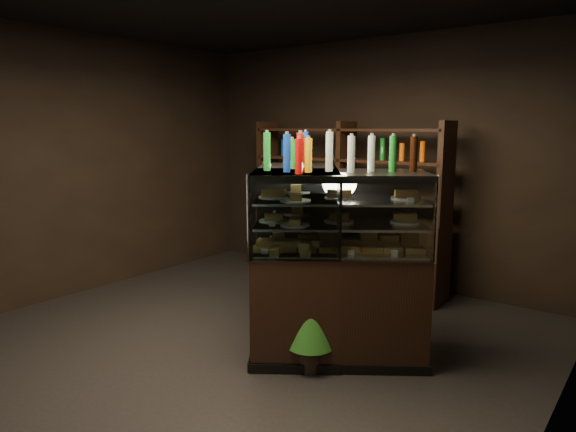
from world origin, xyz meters
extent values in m
plane|color=black|center=(0.00, 0.00, 0.00)|extent=(5.00, 5.00, 0.00)
cube|color=black|center=(0.00, 2.50, 1.50)|extent=(5.00, 0.02, 3.00)
cube|color=black|center=(2.50, 0.00, 1.50)|extent=(0.02, 5.00, 3.00)
cube|color=black|center=(-2.50, 0.00, 1.50)|extent=(0.02, 5.00, 3.00)
cube|color=black|center=(0.84, 0.28, 0.46)|extent=(1.56, 1.39, 0.92)
cube|color=black|center=(0.84, 0.28, 0.04)|extent=(1.61, 1.43, 0.08)
cube|color=black|center=(0.84, 0.28, 1.55)|extent=(1.56, 1.39, 0.06)
cube|color=silver|center=(0.84, 0.28, 0.93)|extent=(1.48, 1.31, 0.02)
cube|color=silver|center=(0.84, 0.28, 1.15)|extent=(1.48, 1.31, 0.02)
cube|color=silver|center=(0.84, 0.28, 1.35)|extent=(1.48, 1.31, 0.02)
cube|color=white|center=(1.05, -0.02, 1.25)|extent=(1.16, 0.82, 0.65)
cylinder|color=silver|center=(1.62, 0.40, 1.25)|extent=(0.03, 0.03, 0.67)
cylinder|color=silver|center=(0.46, -0.41, 1.25)|extent=(0.03, 0.03, 0.67)
cube|color=black|center=(0.35, 0.37, 0.46)|extent=(1.39, 1.56, 0.92)
cube|color=black|center=(0.35, 0.37, 0.04)|extent=(1.43, 1.61, 0.08)
cube|color=black|center=(0.35, 0.37, 1.55)|extent=(1.39, 1.56, 0.06)
cube|color=silver|center=(0.35, 0.37, 0.93)|extent=(1.31, 1.48, 0.02)
cube|color=silver|center=(0.35, 0.37, 1.15)|extent=(1.31, 1.48, 0.02)
cube|color=silver|center=(0.35, 0.37, 1.35)|extent=(1.31, 1.48, 0.02)
cube|color=white|center=(0.05, 0.16, 1.25)|extent=(0.82, 1.16, 0.65)
cylinder|color=silver|center=(0.46, -0.41, 1.25)|extent=(0.03, 0.03, 0.67)
cylinder|color=silver|center=(-0.35, 0.75, 1.25)|extent=(0.03, 0.03, 0.67)
cube|color=#B68141|center=(0.37, -0.09, 0.97)|extent=(0.20, 0.18, 0.06)
cube|color=#B68141|center=(0.51, 0.01, 0.97)|extent=(0.20, 0.18, 0.06)
cube|color=#B68141|center=(0.65, 0.11, 0.97)|extent=(0.20, 0.18, 0.06)
cube|color=#B68141|center=(0.79, 0.20, 0.97)|extent=(0.20, 0.18, 0.06)
cube|color=#B68141|center=(0.93, 0.30, 0.97)|extent=(0.20, 0.18, 0.06)
cube|color=#B68141|center=(1.07, 0.40, 0.97)|extent=(0.20, 0.18, 0.06)
cube|color=#B68141|center=(1.20, 0.50, 0.97)|extent=(0.20, 0.18, 0.06)
cube|color=#B68141|center=(1.34, 0.59, 0.97)|extent=(0.20, 0.18, 0.06)
cylinder|color=white|center=(0.40, -0.03, 1.17)|extent=(0.24, 0.24, 0.02)
cube|color=#B68141|center=(0.40, -0.03, 1.20)|extent=(0.19, 0.17, 0.05)
cylinder|color=white|center=(0.84, 0.28, 1.17)|extent=(0.24, 0.24, 0.02)
cube|color=#B68141|center=(0.84, 0.28, 1.20)|extent=(0.19, 0.17, 0.05)
cylinder|color=white|center=(1.28, 0.59, 1.17)|extent=(0.24, 0.24, 0.02)
cube|color=#B68141|center=(1.28, 0.59, 1.20)|extent=(0.19, 0.17, 0.05)
cylinder|color=white|center=(0.40, -0.03, 1.36)|extent=(0.24, 0.24, 0.02)
cube|color=#B68141|center=(0.40, -0.03, 1.40)|extent=(0.19, 0.17, 0.05)
cylinder|color=white|center=(0.84, 0.28, 1.36)|extent=(0.24, 0.24, 0.02)
cube|color=#B68141|center=(0.84, 0.28, 1.40)|extent=(0.19, 0.17, 0.05)
cylinder|color=white|center=(1.28, 0.59, 1.36)|extent=(0.24, 0.24, 0.02)
cube|color=#B68141|center=(1.28, 0.59, 1.40)|extent=(0.19, 0.17, 0.05)
cube|color=#B68141|center=(-0.02, 0.84, 0.97)|extent=(0.18, 0.20, 0.06)
cube|color=#B68141|center=(0.07, 0.70, 0.97)|extent=(0.18, 0.20, 0.06)
cube|color=#B68141|center=(0.17, 0.56, 0.97)|extent=(0.18, 0.20, 0.06)
cube|color=#B68141|center=(0.27, 0.42, 0.97)|extent=(0.18, 0.20, 0.06)
cube|color=#B68141|center=(0.37, 0.28, 0.97)|extent=(0.18, 0.20, 0.06)
cube|color=#B68141|center=(0.46, 0.14, 0.97)|extent=(0.18, 0.20, 0.06)
cube|color=#B68141|center=(0.56, 0.00, 0.97)|extent=(0.18, 0.20, 0.06)
cube|color=#B68141|center=(0.66, -0.14, 0.97)|extent=(0.18, 0.20, 0.06)
cylinder|color=white|center=(0.04, 0.81, 1.17)|extent=(0.24, 0.24, 0.02)
cube|color=#B68141|center=(0.04, 0.81, 1.20)|extent=(0.17, 0.19, 0.05)
cylinder|color=white|center=(0.35, 0.37, 1.17)|extent=(0.24, 0.24, 0.02)
cube|color=#B68141|center=(0.35, 0.37, 1.20)|extent=(0.17, 0.19, 0.05)
cylinder|color=white|center=(0.65, -0.07, 1.17)|extent=(0.24, 0.24, 0.02)
cube|color=#B68141|center=(0.65, -0.07, 1.20)|extent=(0.17, 0.19, 0.05)
cylinder|color=white|center=(0.04, 0.81, 1.36)|extent=(0.24, 0.24, 0.02)
cube|color=#B68141|center=(0.04, 0.81, 1.40)|extent=(0.17, 0.19, 0.05)
cylinder|color=white|center=(0.35, 0.37, 1.36)|extent=(0.24, 0.24, 0.02)
cube|color=#B68141|center=(0.35, 0.37, 1.40)|extent=(0.17, 0.19, 0.05)
cylinder|color=white|center=(0.65, -0.07, 1.36)|extent=(0.24, 0.24, 0.02)
cube|color=#B68141|center=(0.65, -0.07, 1.40)|extent=(0.17, 0.19, 0.05)
cylinder|color=#0F38B2|center=(0.35, -0.06, 1.72)|extent=(0.06, 0.06, 0.28)
cylinder|color=silver|center=(0.35, -0.06, 1.87)|extent=(0.03, 0.03, 0.02)
cylinder|color=#147223|center=(0.49, 0.04, 1.72)|extent=(0.06, 0.06, 0.28)
cylinder|color=silver|center=(0.49, 0.04, 1.87)|extent=(0.03, 0.03, 0.02)
cylinder|color=#D8590A|center=(0.63, 0.14, 1.72)|extent=(0.06, 0.06, 0.28)
cylinder|color=silver|center=(0.63, 0.14, 1.87)|extent=(0.03, 0.03, 0.02)
cylinder|color=black|center=(0.77, 0.23, 1.72)|extent=(0.06, 0.06, 0.28)
cylinder|color=silver|center=(0.77, 0.23, 1.87)|extent=(0.03, 0.03, 0.02)
cylinder|color=silver|center=(0.91, 0.33, 1.72)|extent=(0.06, 0.06, 0.28)
cylinder|color=silver|center=(0.91, 0.33, 1.87)|extent=(0.03, 0.03, 0.02)
cylinder|color=#B20C0A|center=(1.05, 0.43, 1.72)|extent=(0.06, 0.06, 0.28)
cylinder|color=silver|center=(1.05, 0.43, 1.87)|extent=(0.03, 0.03, 0.02)
cylinder|color=yellow|center=(1.18, 0.53, 1.72)|extent=(0.06, 0.06, 0.28)
cylinder|color=silver|center=(1.18, 0.53, 1.87)|extent=(0.03, 0.03, 0.02)
cylinder|color=#0F38B2|center=(1.32, 0.62, 1.72)|extent=(0.06, 0.06, 0.28)
cylinder|color=silver|center=(1.32, 0.62, 1.87)|extent=(0.03, 0.03, 0.02)
cylinder|color=#0F38B2|center=(0.01, 0.86, 1.72)|extent=(0.06, 0.06, 0.28)
cylinder|color=silver|center=(0.01, 0.86, 1.87)|extent=(0.03, 0.03, 0.02)
cylinder|color=#147223|center=(0.10, 0.72, 1.72)|extent=(0.06, 0.06, 0.28)
cylinder|color=silver|center=(0.10, 0.72, 1.87)|extent=(0.03, 0.03, 0.02)
cylinder|color=#D8590A|center=(0.20, 0.58, 1.72)|extent=(0.06, 0.06, 0.28)
cylinder|color=silver|center=(0.20, 0.58, 1.87)|extent=(0.03, 0.03, 0.02)
cylinder|color=black|center=(0.30, 0.44, 1.72)|extent=(0.06, 0.06, 0.28)
cylinder|color=silver|center=(0.30, 0.44, 1.87)|extent=(0.03, 0.03, 0.02)
cylinder|color=silver|center=(0.39, 0.30, 1.72)|extent=(0.06, 0.06, 0.28)
cylinder|color=silver|center=(0.39, 0.30, 1.87)|extent=(0.03, 0.03, 0.02)
cylinder|color=#B20C0A|center=(0.49, 0.16, 1.72)|extent=(0.06, 0.06, 0.28)
cylinder|color=silver|center=(0.49, 0.16, 1.87)|extent=(0.03, 0.03, 0.02)
cylinder|color=yellow|center=(0.59, 0.02, 1.72)|extent=(0.06, 0.06, 0.28)
cylinder|color=silver|center=(0.59, 0.02, 1.87)|extent=(0.03, 0.03, 0.02)
cylinder|color=#0F38B2|center=(0.69, -0.12, 1.72)|extent=(0.06, 0.06, 0.28)
cylinder|color=silver|center=(0.69, -0.12, 1.87)|extent=(0.03, 0.03, 0.02)
cylinder|color=black|center=(0.80, -0.06, 0.10)|extent=(0.26, 0.26, 0.20)
cone|color=#1D5D1A|center=(0.80, -0.06, 0.47)|extent=(0.39, 0.39, 0.54)
cone|color=#1D5D1A|center=(0.80, -0.06, 0.65)|extent=(0.31, 0.31, 0.38)
cube|color=black|center=(-0.15, 2.05, 0.45)|extent=(2.53, 0.47, 0.90)
cube|color=black|center=(-1.38, 2.07, 1.45)|extent=(0.07, 0.38, 1.10)
cube|color=black|center=(-0.15, 2.05, 1.45)|extent=(0.07, 0.38, 1.10)
cube|color=black|center=(1.08, 2.03, 1.45)|extent=(0.07, 0.38, 1.10)
cube|color=black|center=(-0.15, 2.05, 1.20)|extent=(2.48, 0.42, 0.03)
cube|color=black|center=(-0.15, 2.05, 1.55)|extent=(2.48, 0.42, 0.03)
cube|color=black|center=(-0.15, 2.05, 1.90)|extent=(2.48, 0.42, 0.03)
cylinder|color=#0F38B2|center=(-1.11, 2.07, 1.32)|extent=(0.06, 0.06, 0.22)
cylinder|color=#147223|center=(-0.87, 2.06, 1.32)|extent=(0.06, 0.06, 0.22)
cylinder|color=#D8590A|center=(-0.63, 2.06, 1.32)|extent=(0.06, 0.06, 0.22)
cylinder|color=black|center=(-0.39, 2.05, 1.32)|extent=(0.06, 0.06, 0.22)
cylinder|color=silver|center=(-0.15, 2.05, 1.32)|extent=(0.06, 0.06, 0.22)
cylinder|color=#B20C0A|center=(0.09, 2.05, 1.32)|extent=(0.06, 0.06, 0.22)
cylinder|color=yellow|center=(0.33, 2.04, 1.32)|extent=(0.06, 0.06, 0.22)
cylinder|color=#0F38B2|center=(0.57, 2.04, 1.32)|extent=(0.06, 0.06, 0.22)
cylinder|color=#147223|center=(0.81, 2.03, 1.32)|extent=(0.06, 0.06, 0.22)
camera|label=1|loc=(3.00, -3.27, 1.93)|focal=32.00mm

